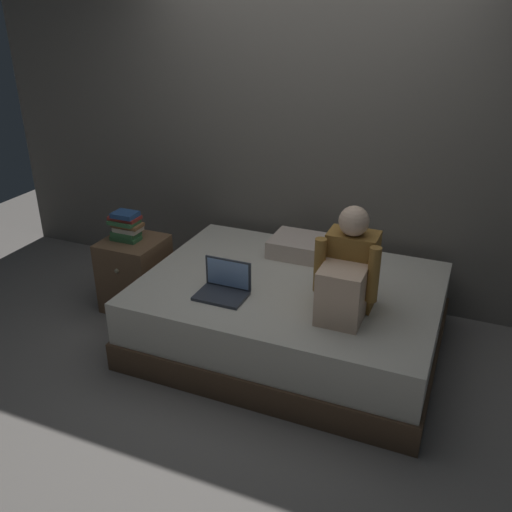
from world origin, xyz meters
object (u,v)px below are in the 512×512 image
nightstand (135,273)px  book_stack (126,226)px  bed (290,314)px  pillow (309,248)px  laptop (224,287)px  person_sitting (348,274)px

nightstand → book_stack: (-0.04, 0.00, 0.39)m
book_stack → nightstand: bearing=-1.5°
bed → pillow: size_ratio=3.57×
laptop → pillow: 0.84m
nightstand → book_stack: bearing=178.5°
person_sitting → pillow: 0.83m
bed → person_sitting: size_ratio=3.05×
pillow → bed: bearing=-87.6°
nightstand → pillow: bearing=17.4°
laptop → pillow: bearing=67.4°
laptop → book_stack: 1.08m
nightstand → laptop: laptop is taller
bed → pillow: (-0.02, 0.45, 0.32)m
pillow → book_stack: 1.39m
nightstand → book_stack: size_ratio=2.33×
person_sitting → book_stack: person_sitting is taller
nightstand → pillow: size_ratio=1.01×
nightstand → laptop: bearing=-21.4°
nightstand → book_stack: 0.40m
person_sitting → laptop: size_ratio=2.05×
laptop → person_sitting: bearing=8.0°
nightstand → person_sitting: person_sitting is taller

